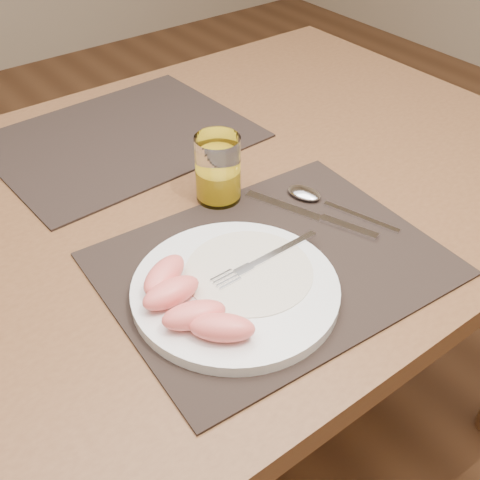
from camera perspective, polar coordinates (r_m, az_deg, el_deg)
name	(u,v)px	position (r m, az deg, el deg)	size (l,w,h in m)	color
ground	(198,455)	(1.53, -3.99, -19.68)	(5.00, 5.00, 0.00)	brown
table	(181,237)	(1.02, -5.63, 0.27)	(1.40, 0.90, 0.75)	brown
placemat_near	(273,264)	(0.83, 3.10, -2.27)	(0.45, 0.35, 0.00)	black
placemat_far	(121,138)	(1.14, -11.20, 9.46)	(0.45, 0.35, 0.00)	black
plate	(235,290)	(0.78, -0.45, -4.73)	(0.27, 0.27, 0.02)	white
plate_dressing	(249,271)	(0.79, 0.85, -2.97)	(0.17, 0.17, 0.00)	white
fork	(258,263)	(0.80, 1.70, -2.16)	(0.17, 0.02, 0.00)	silver
knife	(321,218)	(0.92, 7.65, 2.05)	(0.09, 0.21, 0.01)	silver
spoon	(312,196)	(0.96, 6.88, 4.13)	(0.08, 0.19, 0.01)	silver
juice_glass	(218,172)	(0.93, -2.10, 6.47)	(0.07, 0.07, 0.11)	white
grapefruit_wedges	(187,302)	(0.73, -5.05, -5.85)	(0.10, 0.19, 0.03)	#FF7668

